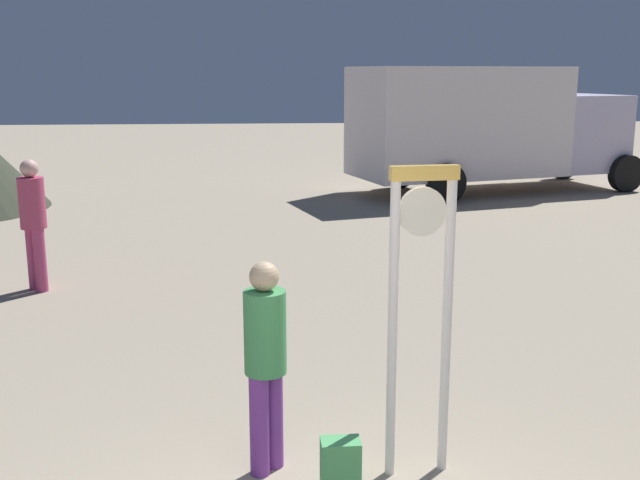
% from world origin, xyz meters
% --- Properties ---
extents(standing_clock, '(0.49, 0.13, 2.26)m').
position_xyz_m(standing_clock, '(0.82, 1.62, 1.36)').
color(standing_clock, white).
rests_on(standing_clock, ground_plane).
extents(person_near_clock, '(0.30, 0.30, 1.59)m').
position_xyz_m(person_near_clock, '(-0.27, 1.73, 0.89)').
color(person_near_clock, '#783595').
rests_on(person_near_clock, ground_plane).
extents(backpack, '(0.27, 0.22, 0.47)m').
position_xyz_m(backpack, '(0.21, 1.23, 0.23)').
color(backpack, '#479857').
rests_on(backpack, ground_plane).
extents(person_distant, '(0.34, 0.34, 1.76)m').
position_xyz_m(person_distant, '(-3.25, 6.73, 0.99)').
color(person_distant, '#B7406C').
rests_on(person_distant, ground_plane).
extents(box_truck_near, '(7.33, 4.23, 2.99)m').
position_xyz_m(box_truck_near, '(5.20, 14.60, 1.63)').
color(box_truck_near, silver).
rests_on(box_truck_near, ground_plane).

